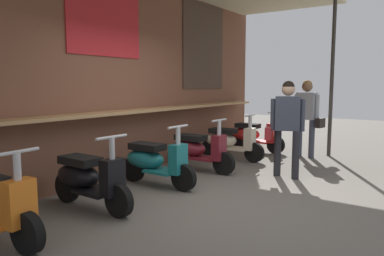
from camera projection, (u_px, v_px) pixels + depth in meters
name	position (u px, v px, depth m)	size (l,w,h in m)	color
ground_plane	(211.00, 198.00, 5.12)	(27.19, 27.19, 0.00)	#605B54
market_stall_facade	(115.00, 59.00, 5.91)	(9.71, 2.80, 3.46)	brown
scooter_black	(87.00, 178.00, 4.66)	(0.46, 1.40, 0.97)	black
scooter_teal	(153.00, 161.00, 5.72)	(0.46, 1.40, 0.97)	#197075
scooter_maroon	(196.00, 150.00, 6.70)	(0.46, 1.40, 0.97)	maroon
scooter_cream	(228.00, 141.00, 7.70)	(0.48, 1.40, 0.97)	beige
scooter_red	(252.00, 135.00, 8.65)	(0.46, 1.40, 0.97)	red
shopper_with_handbag	(286.00, 120.00, 6.15)	(0.42, 0.64, 1.62)	#232328
shopper_browsing	(307.00, 111.00, 7.91)	(0.31, 0.67, 1.66)	#383D4C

